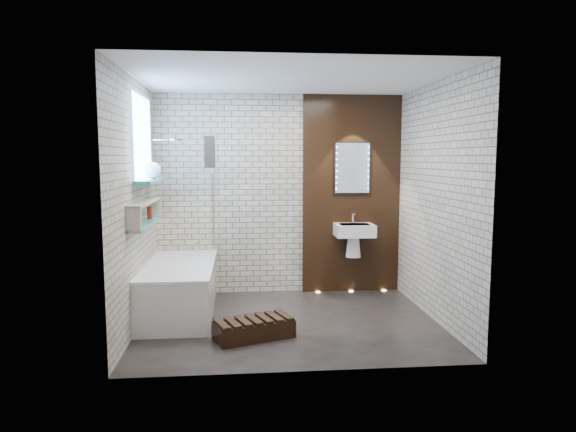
{
  "coord_description": "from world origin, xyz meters",
  "views": [
    {
      "loc": [
        -0.52,
        -5.39,
        1.79
      ],
      "look_at": [
        0.0,
        0.15,
        1.15
      ],
      "focal_mm": 31.9,
      "sensor_mm": 36.0,
      "label": 1
    }
  ],
  "objects": [
    {
      "name": "display_niche",
      "position": [
        -1.53,
        0.15,
        1.2
      ],
      "size": [
        0.14,
        1.3,
        0.26
      ],
      "color": "teal",
      "rests_on": "room_shell"
    },
    {
      "name": "walnut_panel",
      "position": [
        0.95,
        1.27,
        1.3
      ],
      "size": [
        1.3,
        0.06,
        2.6
      ],
      "primitive_type": "cube",
      "color": "black",
      "rests_on": "ground"
    },
    {
      "name": "washbasin",
      "position": [
        0.95,
        1.07,
        0.79
      ],
      "size": [
        0.5,
        0.36,
        0.58
      ],
      "color": "white",
      "rests_on": "walnut_panel"
    },
    {
      "name": "bathtub",
      "position": [
        -1.22,
        0.45,
        0.29
      ],
      "size": [
        0.79,
        1.74,
        0.7
      ],
      "color": "white",
      "rests_on": "ground"
    },
    {
      "name": "towel",
      "position": [
        -0.87,
        0.68,
        1.85
      ],
      "size": [
        0.11,
        0.28,
        0.36
      ],
      "primitive_type": "cube",
      "color": "#292221",
      "rests_on": "bath_screen"
    },
    {
      "name": "sill_vases",
      "position": [
        -1.5,
        0.51,
        1.64
      ],
      "size": [
        0.19,
        0.19,
        0.19
      ],
      "color": "white",
      "rests_on": "clerestory_window"
    },
    {
      "name": "bath_screen",
      "position": [
        -0.87,
        0.89,
        1.28
      ],
      "size": [
        0.01,
        0.78,
        1.4
      ],
      "primitive_type": "cube",
      "color": "white",
      "rests_on": "bathtub"
    },
    {
      "name": "niche_bottles",
      "position": [
        -1.53,
        0.01,
        1.16
      ],
      "size": [
        0.06,
        0.75,
        0.14
      ],
      "color": "#AB721A",
      "rests_on": "display_niche"
    },
    {
      "name": "room_shell",
      "position": [
        0.0,
        0.0,
        1.3
      ],
      "size": [
        3.24,
        3.2,
        2.6
      ],
      "color": "tan",
      "rests_on": "ground"
    },
    {
      "name": "led_mirror",
      "position": [
        0.95,
        1.23,
        1.65
      ],
      "size": [
        0.5,
        0.02,
        0.7
      ],
      "color": "black",
      "rests_on": "walnut_panel"
    },
    {
      "name": "walnut_step",
      "position": [
        -0.4,
        -0.46,
        0.09
      ],
      "size": [
        0.84,
        0.59,
        0.17
      ],
      "primitive_type": "cube",
      "rotation": [
        0.0,
        0.0,
        0.35
      ],
      "color": "black",
      "rests_on": "ground"
    },
    {
      "name": "ground",
      "position": [
        0.0,
        0.0,
        0.0
      ],
      "size": [
        3.2,
        3.2,
        0.0
      ],
      "primitive_type": "plane",
      "color": "black",
      "rests_on": "ground"
    },
    {
      "name": "floor_uplights",
      "position": [
        0.95,
        1.2,
        0.01
      ],
      "size": [
        0.96,
        0.06,
        0.01
      ],
      "color": "#FFD899",
      "rests_on": "ground"
    },
    {
      "name": "shower_head",
      "position": [
        -1.3,
        0.95,
        2.0
      ],
      "size": [
        0.18,
        0.18,
        0.02
      ],
      "primitive_type": "cylinder",
      "color": "silver",
      "rests_on": "room_shell"
    },
    {
      "name": "clerestory_window",
      "position": [
        -1.57,
        0.35,
        1.9
      ],
      "size": [
        0.18,
        1.0,
        0.94
      ],
      "color": "#7FADE0",
      "rests_on": "room_shell"
    }
  ]
}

